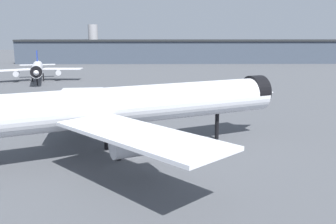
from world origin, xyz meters
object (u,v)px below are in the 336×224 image
object	(u,v)px
airliner_near_gate	(125,106)
baggage_cart_trailing	(131,106)
airliner_far_taxiway	(37,69)
service_truck_front	(160,103)

from	to	relation	value
airliner_near_gate	baggage_cart_trailing	xyz separation A→B (m)	(1.28, 38.32, -7.20)
airliner_near_gate	airliner_far_taxiway	world-z (taller)	airliner_near_gate
airliner_far_taxiway	service_truck_front	size ratio (longest dim) A/B	7.51
airliner_far_taxiway	service_truck_front	bearing A→B (deg)	24.69
baggage_cart_trailing	service_truck_front	bearing A→B (deg)	66.91
airliner_far_taxiway	baggage_cart_trailing	xyz separation A→B (m)	(38.91, -64.53, -4.59)
airliner_near_gate	service_truck_front	size ratio (longest dim) A/B	11.13
airliner_near_gate	service_truck_front	world-z (taller)	airliner_near_gate
airliner_near_gate	baggage_cart_trailing	distance (m)	39.01
airliner_far_taxiway	baggage_cart_trailing	size ratio (longest dim) A/B	14.97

